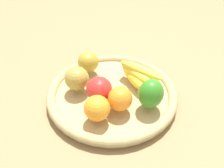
{
  "coord_description": "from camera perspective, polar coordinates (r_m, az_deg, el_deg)",
  "views": [
    {
      "loc": [
        -0.38,
        -0.42,
        0.52
      ],
      "look_at": [
        0.0,
        0.0,
        0.06
      ],
      "focal_mm": 36.4,
      "sensor_mm": 36.0,
      "label": 1
    }
  ],
  "objects": [
    {
      "name": "basket",
      "position": [
        0.76,
        -0.0,
        -2.36
      ],
      "size": [
        0.43,
        0.43,
        0.04
      ],
      "color": "tan",
      "rests_on": "ground_plane"
    },
    {
      "name": "apple_0",
      "position": [
        0.73,
        -8.82,
        1.38
      ],
      "size": [
        0.11,
        0.11,
        0.08
      ],
      "primitive_type": "sphere",
      "rotation": [
        0.0,
        0.0,
        5.58
      ],
      "color": "#A8933B",
      "rests_on": "basket"
    },
    {
      "name": "apple_1",
      "position": [
        0.81,
        -5.96,
        5.6
      ],
      "size": [
        0.1,
        0.1,
        0.07
      ],
      "primitive_type": "sphere",
      "rotation": [
        0.0,
        0.0,
        5.34
      ],
      "color": "gold",
      "rests_on": "basket"
    },
    {
      "name": "orange_1",
      "position": [
        0.66,
        2.02,
        -3.7
      ],
      "size": [
        0.08,
        0.08,
        0.07
      ],
      "primitive_type": "sphere",
      "rotation": [
        0.0,
        0.0,
        3.01
      ],
      "color": "orange",
      "rests_on": "basket"
    },
    {
      "name": "ground_plane",
      "position": [
        0.77,
        -0.0,
        -3.43
      ],
      "size": [
        2.4,
        2.4,
        0.0
      ],
      "primitive_type": "plane",
      "color": "#8E734C",
      "rests_on": "ground"
    },
    {
      "name": "apple_2",
      "position": [
        0.68,
        -3.23,
        -1.35
      ],
      "size": [
        0.11,
        0.11,
        0.08
      ],
      "primitive_type": "sphere",
      "rotation": [
        0.0,
        0.0,
        3.7
      ],
      "color": "red",
      "rests_on": "basket"
    },
    {
      "name": "orange_0",
      "position": [
        0.63,
        -3.78,
        -6.09
      ],
      "size": [
        0.08,
        0.08,
        0.07
      ],
      "primitive_type": "sphere",
      "rotation": [
        0.0,
        0.0,
        1.63
      ],
      "color": "orange",
      "rests_on": "basket"
    },
    {
      "name": "banana_bunch",
      "position": [
        0.76,
        6.48,
        2.24
      ],
      "size": [
        0.09,
        0.16,
        0.06
      ],
      "color": "yellow",
      "rests_on": "basket"
    },
    {
      "name": "bell_pepper",
      "position": [
        0.67,
        9.73,
        -2.37
      ],
      "size": [
        0.08,
        0.08,
        0.09
      ],
      "primitive_type": "ellipsoid",
      "rotation": [
        0.0,
        0.0,
        3.2
      ],
      "color": "#348521",
      "rests_on": "basket"
    }
  ]
}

